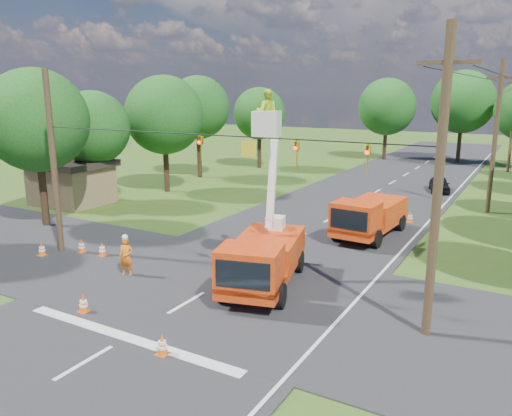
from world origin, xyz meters
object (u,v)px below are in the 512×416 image
Objects in this scene: distant_car at (439,184)px; tree_left_f at (259,114)px; traffic_cone_3 at (364,236)px; traffic_cone_5 at (82,246)px; traffic_cone_2 at (284,247)px; traffic_cone_6 at (42,249)px; traffic_cone_7 at (410,217)px; tree_left_c at (93,128)px; tree_far_b at (463,102)px; ground_worker at (126,257)px; tree_far_a at (387,107)px; traffic_cone_0 at (83,303)px; traffic_cone_4 at (102,249)px; pole_left at (54,164)px; pole_right_mid at (495,136)px; shed at (71,182)px; pole_right_near at (438,185)px; traffic_cone_1 at (162,345)px; bucket_truck at (263,248)px; tree_left_b at (36,121)px; second_truck at (369,216)px; tree_left_e at (198,108)px; tree_left_d at (164,115)px.

tree_left_f is (-19.16, 4.23, 5.08)m from distant_car.
traffic_cone_5 is (-11.89, -8.74, 0.00)m from traffic_cone_3.
traffic_cone_2 is 1.00× the size of traffic_cone_6.
tree_left_f is at bearing 141.59° from traffic_cone_7.
tree_far_b is at bearing 61.56° from tree_left_c.
tree_far_a is (-0.84, 43.87, 5.32)m from ground_worker.
traffic_cone_5 is at bearing 139.10° from traffic_cone_0.
tree_far_b reaches higher than traffic_cone_3.
pole_left is (-2.41, -0.47, 4.14)m from traffic_cone_4.
ground_worker is at bearing -121.23° from pole_right_mid.
shed is (-8.50, 8.00, -2.88)m from pole_left.
tree_left_f is at bearing 127.84° from pole_right_near.
ground_worker reaches higher than traffic_cone_1.
pole_left reaches higher than traffic_cone_5.
bucket_truck is 1.00× the size of tree_left_c.
tree_left_b is (-7.41, 2.53, 5.95)m from traffic_cone_4.
pole_left is (-12.80, -10.29, 3.28)m from second_truck.
tree_left_e is (-7.08, 22.98, 6.13)m from traffic_cone_6.
tree_left_b reaches higher than tree_left_f.
traffic_cone_2 is 10.60m from pole_right_near.
traffic_cone_3 is (1.71, 8.17, -1.33)m from bucket_truck.
pole_right_near is 18.01m from pole_left.
bucket_truck is 11.32× the size of traffic_cone_6.
pole_right_near is 1.05× the size of tree_far_a.
traffic_cone_7 is at bearing 47.59° from traffic_cone_5.
pole_right_mid is at bearing 24.36° from shed.
tree_far_a reaches higher than shed.
traffic_cone_5 is 1.00× the size of traffic_cone_7.
tree_left_f is at bearing 136.32° from second_truck.
traffic_cone_6 is 17.79m from tree_left_d.
traffic_cone_5 is at bearing -38.59° from shed.
pole_right_near reaches higher than tree_far_a.
tree_left_e reaches higher than traffic_cone_4.
traffic_cone_2 is 0.07× the size of tree_far_b.
traffic_cone_1 is at bearing -91.99° from second_truck.
traffic_cone_4 is (-10.55, -8.63, 0.00)m from traffic_cone_3.
traffic_cone_2 is 16.35m from tree_left_b.
traffic_cone_7 is at bearing -71.32° from tree_far_a.
traffic_cone_5 is 0.08× the size of pole_left.
tree_left_b is at bearing 152.48° from traffic_cone_1.
traffic_cone_5 is 0.08× the size of tree_left_d.
bucket_truck is at bearing 172.17° from pole_right_near.
bucket_truck is 7.22m from traffic_cone_0.
traffic_cone_6 is (-13.18, -10.08, 0.00)m from traffic_cone_3.
tree_far_b is (1.25, 44.07, 5.12)m from bucket_truck.
distant_car is at bearing -85.97° from tree_far_b.
second_truck is 0.80× the size of tree_left_c.
traffic_cone_0 is at bearing 168.18° from traffic_cone_1.
distant_car is at bearing 29.09° from tree_left_d.
traffic_cone_4 is at bearing -34.61° from shed.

